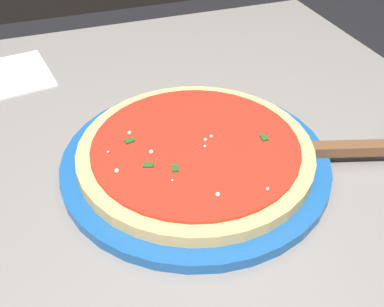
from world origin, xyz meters
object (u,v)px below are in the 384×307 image
serving_plate (192,161)px  pizza_server (320,151)px  pizza (192,151)px  napkin_folded_right (16,74)px

serving_plate → pizza_server: size_ratio=1.51×
serving_plate → pizza: pizza is taller
napkin_folded_right → pizza_server: bearing=-136.3°
serving_plate → pizza: 0.02m
pizza_server → napkin_folded_right: pizza_server is taller
serving_plate → napkin_folded_right: (0.33, 0.20, -0.01)m
pizza → napkin_folded_right: pizza is taller
serving_plate → napkin_folded_right: size_ratio=2.34×
pizza → napkin_folded_right: size_ratio=2.04×
pizza → napkin_folded_right: bearing=31.7°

